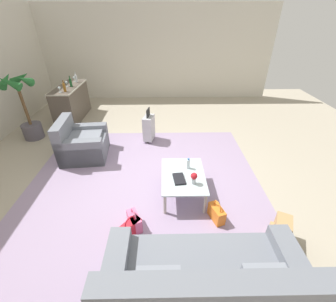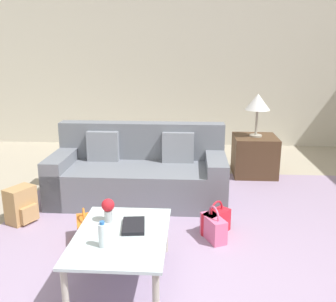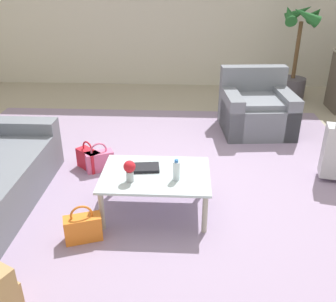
% 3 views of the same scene
% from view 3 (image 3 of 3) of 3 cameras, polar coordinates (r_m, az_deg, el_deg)
% --- Properties ---
extents(ground_plane, '(12.00, 12.00, 0.00)m').
position_cam_3_polar(ground_plane, '(4.18, 4.22, -5.18)').
color(ground_plane, '#A89E89').
extents(wall_back, '(10.24, 0.12, 3.10)m').
position_cam_3_polar(wall_back, '(7.67, 4.13, 21.37)').
color(wall_back, beige).
rests_on(wall_back, ground).
extents(area_rug, '(5.20, 4.40, 0.01)m').
position_cam_3_polar(area_rug, '(4.38, -3.71, -3.57)').
color(area_rug, '#9984A3').
rests_on(area_rug, ground).
extents(armchair, '(1.05, 1.02, 0.88)m').
position_cam_3_polar(armchair, '(5.66, 13.18, 6.11)').
color(armchair, slate).
rests_on(armchair, ground).
extents(coffee_table, '(1.03, 0.74, 0.42)m').
position_cam_3_polar(coffee_table, '(3.57, -1.91, -4.13)').
color(coffee_table, silver).
rests_on(coffee_table, ground).
extents(water_bottle, '(0.06, 0.06, 0.20)m').
position_cam_3_polar(water_bottle, '(3.41, 1.28, -2.98)').
color(water_bottle, silver).
rests_on(water_bottle, coffee_table).
extents(coffee_table_book, '(0.32, 0.22, 0.03)m').
position_cam_3_polar(coffee_table_book, '(3.62, -3.71, -2.57)').
color(coffee_table_book, black).
rests_on(coffee_table_book, coffee_table).
extents(flower_vase, '(0.11, 0.11, 0.21)m').
position_cam_3_polar(flower_vase, '(3.39, -5.88, -2.77)').
color(flower_vase, '#B2B7BC').
rests_on(flower_vase, coffee_table).
extents(handbag_pink, '(0.35, 0.26, 0.36)m').
position_cam_3_polar(handbag_pink, '(4.48, -10.39, -1.45)').
color(handbag_pink, pink).
rests_on(handbag_pink, ground).
extents(handbag_orange, '(0.35, 0.24, 0.36)m').
position_cam_3_polar(handbag_orange, '(3.41, -12.82, -11.32)').
color(handbag_orange, orange).
rests_on(handbag_orange, ground).
extents(handbag_red, '(0.33, 0.32, 0.36)m').
position_cam_3_polar(handbag_red, '(4.54, -11.97, -1.20)').
color(handbag_red, red).
rests_on(handbag_red, ground).
extents(potted_palm, '(0.64, 0.64, 1.67)m').
position_cam_3_polar(potted_palm, '(7.18, 18.97, 13.63)').
color(potted_palm, '#514C56').
rests_on(potted_palm, ground).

